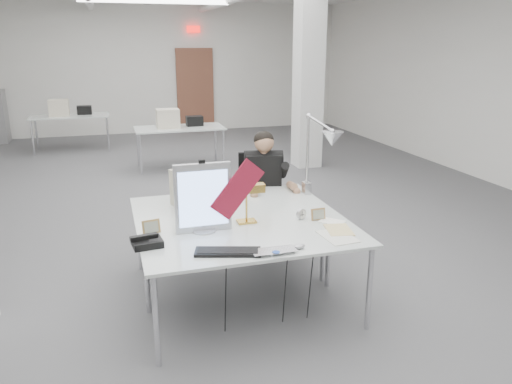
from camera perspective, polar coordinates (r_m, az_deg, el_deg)
room_shell at (r=6.31m, az=-6.81°, el=11.62°), size 10.04×14.04×3.24m
desk_main at (r=4.01m, az=-0.17°, el=-5.33°), size 1.80×0.90×0.02m
desk_second at (r=4.83m, az=-3.21°, el=-1.46°), size 1.80×0.90×0.02m
bg_desk_a at (r=9.27m, az=-8.75°, el=7.24°), size 1.60×0.80×0.02m
bg_desk_b at (r=11.39m, az=-20.50°, el=8.14°), size 1.60×0.80×0.02m
office_chair at (r=5.58m, az=0.75°, el=-1.52°), size 0.59×0.59×1.00m
seated_person at (r=5.42m, az=0.92°, el=2.35°), size 0.53×0.61×0.80m
monitor at (r=4.06m, az=-6.09°, el=-0.67°), size 0.46×0.05×0.57m
pennant at (r=4.07m, az=-2.12°, el=0.30°), size 0.47×0.05×0.51m
keyboard at (r=3.71m, az=-3.25°, el=-6.85°), size 0.51×0.29×0.02m
laptop at (r=3.67m, az=2.31°, el=-7.10°), size 0.34×0.22×0.03m
mouse at (r=3.80m, az=4.94°, el=-6.21°), size 0.10×0.07×0.04m
bankers_lamp at (r=4.27m, az=-1.10°, el=-1.48°), size 0.29×0.13×0.32m
desk_phone at (r=3.92m, az=-12.34°, el=-5.65°), size 0.24×0.22×0.06m
picture_frame_left at (r=4.15m, az=-11.89°, el=-3.90°), size 0.15×0.07×0.12m
picture_frame_right at (r=4.40m, az=7.12°, el=-2.52°), size 0.13×0.04×0.10m
desk_clock at (r=4.40m, az=5.19°, el=-2.49°), size 0.10×0.06×0.09m
paper_stack_a at (r=4.06m, az=9.31°, el=-5.05°), size 0.25×0.35×0.01m
paper_stack_b at (r=4.19m, az=9.44°, el=-4.30°), size 0.25×0.31×0.01m
paper_stack_c at (r=4.38m, az=8.68°, el=-3.36°), size 0.25×0.25×0.01m
beige_monitor at (r=4.75m, az=-6.93°, el=0.50°), size 0.47×0.46×0.35m
architect_lamp at (r=4.81m, az=7.07°, el=4.38°), size 0.34×0.76×0.95m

